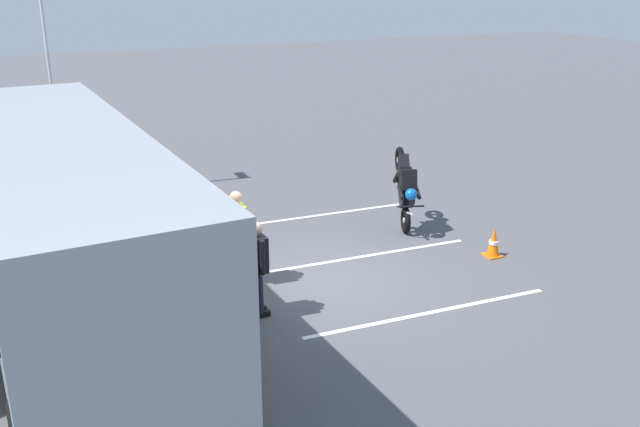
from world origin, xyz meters
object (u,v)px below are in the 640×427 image
at_px(spectator_left, 237,229).
at_px(spectator_centre, 209,217).
at_px(stunt_motorcycle, 405,185).
at_px(traffic_cone, 494,242).
at_px(parked_motorcycle_silver, 210,289).
at_px(tour_bus, 66,233).
at_px(spectator_far_left, 257,261).
at_px(flagpole, 47,53).

relative_size(spectator_left, spectator_centre, 1.10).
distance_m(spectator_centre, stunt_motorcycle, 4.47).
bearing_deg(stunt_motorcycle, traffic_cone, -156.08).
relative_size(spectator_left, parked_motorcycle_silver, 0.88).
bearing_deg(tour_bus, spectator_left, -80.62).
distance_m(spectator_far_left, stunt_motorcycle, 5.04).
height_order(flagpole, traffic_cone, flagpole).
distance_m(parked_motorcycle_silver, traffic_cone, 5.98).
xyz_separation_m(spectator_left, stunt_motorcycle, (1.21, -4.25, -0.04)).
height_order(tour_bus, spectator_centre, tour_bus).
distance_m(tour_bus, spectator_far_left, 3.07).
height_order(spectator_left, traffic_cone, spectator_left).
bearing_deg(stunt_motorcycle, spectator_centre, 90.72).
distance_m(spectator_centre, flagpole, 6.74).
relative_size(tour_bus, parked_motorcycle_silver, 4.83).
distance_m(tour_bus, parked_motorcycle_silver, 2.49).
bearing_deg(spectator_left, parked_motorcycle_silver, 140.79).
distance_m(tour_bus, flagpole, 7.68).
bearing_deg(spectator_left, traffic_cone, -99.24).
relative_size(spectator_far_left, spectator_left, 0.93).
relative_size(spectator_far_left, stunt_motorcycle, 0.91).
bearing_deg(flagpole, traffic_cone, -135.36).
bearing_deg(parked_motorcycle_silver, tour_bus, 76.39).
xyz_separation_m(stunt_motorcycle, flagpole, (5.70, 6.75, 2.58)).
xyz_separation_m(spectator_far_left, spectator_left, (1.36, -0.09, 0.09)).
xyz_separation_m(flagpole, traffic_cone, (-7.75, -7.66, -3.32)).
relative_size(parked_motorcycle_silver, flagpole, 0.28).
distance_m(spectator_far_left, parked_motorcycle_silver, 0.97).
xyz_separation_m(spectator_centre, traffic_cone, (-1.99, -5.38, -0.67)).
relative_size(spectator_centre, flagpole, 0.22).
distance_m(spectator_left, traffic_cone, 5.28).
distance_m(spectator_far_left, spectator_centre, 2.52).
height_order(spectator_centre, parked_motorcycle_silver, spectator_centre).
bearing_deg(flagpole, spectator_centre, -158.42).
bearing_deg(traffic_cone, spectator_centre, 69.67).
relative_size(tour_bus, spectator_far_left, 5.85).
height_order(spectator_left, flagpole, flagpole).
distance_m(spectator_far_left, traffic_cone, 5.32).
relative_size(parked_motorcycle_silver, stunt_motorcycle, 1.10).
relative_size(spectator_left, stunt_motorcycle, 0.97).
relative_size(parked_motorcycle_silver, traffic_cone, 3.25).
relative_size(spectator_far_left, spectator_centre, 1.02).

